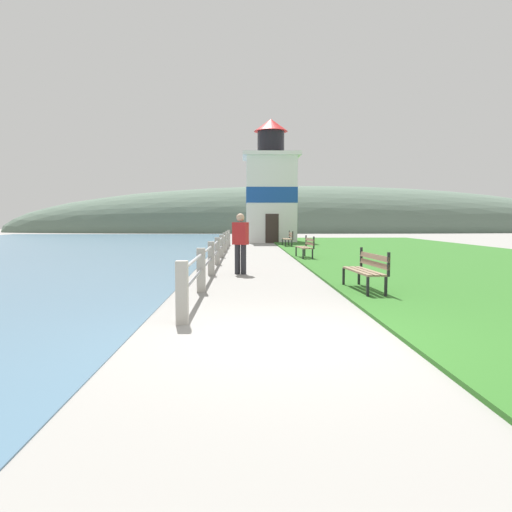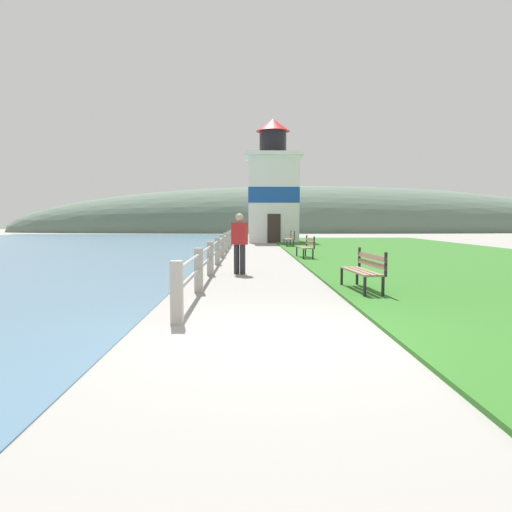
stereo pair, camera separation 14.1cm
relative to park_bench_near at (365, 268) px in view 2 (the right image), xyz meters
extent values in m
plane|color=gray|center=(-2.17, -4.21, -0.54)|extent=(160.00, 160.00, 0.00)
cube|color=#2D6623|center=(5.38, 10.32, -0.51)|extent=(12.00, 43.56, 0.06)
cube|color=#A8A399|center=(-3.62, -3.21, -0.06)|extent=(0.18, 0.18, 0.97)
cube|color=#A8A399|center=(-3.62, 0.18, -0.06)|extent=(0.18, 0.18, 0.97)
cube|color=#A8A399|center=(-3.62, 3.56, -0.06)|extent=(0.18, 0.18, 0.97)
cube|color=#A8A399|center=(-3.62, 6.95, -0.06)|extent=(0.18, 0.18, 0.97)
cube|color=#A8A399|center=(-3.62, 10.33, -0.06)|extent=(0.18, 0.18, 0.97)
cube|color=#A8A399|center=(-3.62, 13.71, -0.06)|extent=(0.18, 0.18, 0.97)
cube|color=#A8A399|center=(-3.62, 17.10, -0.06)|extent=(0.18, 0.18, 0.97)
cube|color=#A8A399|center=(-3.62, 20.48, -0.06)|extent=(0.18, 0.18, 0.97)
cylinder|color=#B2B2B7|center=(-3.62, 8.64, 0.28)|extent=(0.06, 23.69, 0.06)
cylinder|color=#B2B2B7|center=(-3.62, 8.64, -0.06)|extent=(0.06, 23.69, 0.06)
cube|color=#846B51|center=(-0.24, -0.02, -0.07)|extent=(0.24, 1.87, 0.04)
cube|color=#846B51|center=(-0.09, -0.01, -0.07)|extent=(0.24, 1.87, 0.04)
cube|color=#846B51|center=(0.06, 0.00, -0.07)|extent=(0.24, 1.87, 0.04)
cube|color=#846B51|center=(0.14, 0.01, 0.25)|extent=(0.18, 1.87, 0.11)
cube|color=#846B51|center=(0.14, 0.01, 0.09)|extent=(0.18, 1.87, 0.11)
cube|color=black|center=(-0.21, -0.92, -0.31)|extent=(0.05, 0.05, 0.45)
cube|color=black|center=(-0.33, 0.89, -0.31)|extent=(0.05, 0.05, 0.45)
cube|color=black|center=(0.15, -0.90, -0.31)|extent=(0.05, 0.05, 0.45)
cube|color=black|center=(0.03, 0.91, -0.31)|extent=(0.05, 0.05, 0.45)
cube|color=black|center=(0.20, -0.90, 0.16)|extent=(0.05, 0.05, 0.49)
cube|color=black|center=(0.08, 0.92, 0.16)|extent=(0.05, 0.05, 0.49)
cube|color=#846B51|center=(-0.39, 9.34, -0.07)|extent=(0.23, 1.62, 0.04)
cube|color=#846B51|center=(-0.25, 9.35, -0.07)|extent=(0.23, 1.62, 0.04)
cube|color=#846B51|center=(-0.10, 9.36, -0.07)|extent=(0.23, 1.62, 0.04)
cube|color=#846B51|center=(-0.01, 9.36, 0.25)|extent=(0.17, 1.62, 0.11)
cube|color=#846B51|center=(-0.01, 9.36, 0.09)|extent=(0.17, 1.62, 0.11)
cube|color=black|center=(-0.38, 8.55, -0.31)|extent=(0.05, 0.05, 0.45)
cube|color=black|center=(-0.49, 10.12, -0.31)|extent=(0.05, 0.05, 0.45)
cube|color=black|center=(-0.01, 8.58, -0.31)|extent=(0.05, 0.05, 0.45)
cube|color=black|center=(-0.12, 10.14, -0.31)|extent=(0.05, 0.05, 0.45)
cube|color=black|center=(0.04, 8.58, 0.16)|extent=(0.05, 0.05, 0.49)
cube|color=black|center=(-0.07, 10.15, 0.16)|extent=(0.05, 0.05, 0.49)
cube|color=#846B51|center=(-0.30, 18.41, -0.07)|extent=(0.16, 1.70, 0.04)
cube|color=#846B51|center=(-0.15, 18.41, -0.07)|extent=(0.16, 1.70, 0.04)
cube|color=#846B51|center=(0.00, 18.42, -0.07)|extent=(0.16, 1.70, 0.04)
cube|color=#846B51|center=(0.08, 18.42, 0.25)|extent=(0.10, 1.70, 0.11)
cube|color=#846B51|center=(0.08, 18.42, 0.09)|extent=(0.10, 1.70, 0.11)
cube|color=black|center=(-0.31, 17.58, -0.31)|extent=(0.05, 0.05, 0.45)
cube|color=black|center=(-0.36, 19.23, -0.31)|extent=(0.05, 0.05, 0.45)
cube|color=black|center=(0.06, 17.60, -0.31)|extent=(0.05, 0.05, 0.45)
cube|color=black|center=(0.01, 19.24, -0.31)|extent=(0.05, 0.05, 0.45)
cube|color=black|center=(0.11, 17.60, 0.16)|extent=(0.05, 0.05, 0.49)
cube|color=black|center=(0.06, 19.24, 0.16)|extent=(0.05, 0.05, 0.49)
cube|color=white|center=(-0.75, 25.10, 2.46)|extent=(3.47, 3.47, 5.99)
cube|color=#194799|center=(-0.75, 25.10, 2.76)|extent=(3.51, 3.51, 1.08)
cube|color=white|center=(-0.75, 25.10, 5.58)|extent=(4.00, 4.00, 0.25)
cylinder|color=black|center=(-0.75, 25.10, 6.50)|extent=(1.91, 1.91, 1.60)
cone|color=red|center=(-0.75, 25.10, 7.74)|extent=(2.39, 2.39, 0.88)
cube|color=#332823|center=(-0.75, 23.35, 0.46)|extent=(0.90, 0.06, 2.00)
cylinder|color=#28282D|center=(-2.87, 3.82, -0.11)|extent=(0.16, 0.16, 0.86)
cylinder|color=#28282D|center=(-2.69, 3.74, -0.11)|extent=(0.16, 0.16, 0.86)
cube|color=#B22323|center=(-2.78, 3.78, 0.65)|extent=(0.49, 0.40, 0.65)
sphere|color=tan|center=(-2.78, 3.78, 1.11)|extent=(0.23, 0.23, 0.23)
ellipsoid|color=#566B5B|center=(5.83, 54.84, -0.54)|extent=(80.00, 16.00, 12.00)
camera|label=1|loc=(-2.68, -10.72, 1.04)|focal=35.00mm
camera|label=2|loc=(-2.54, -10.72, 1.04)|focal=35.00mm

